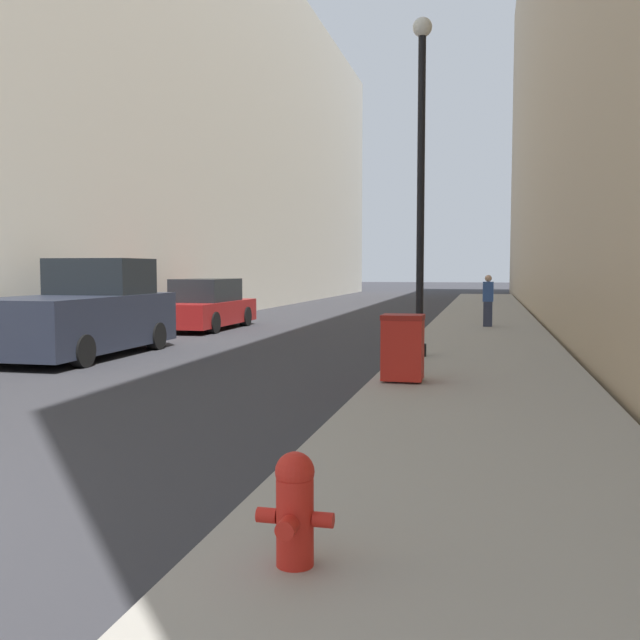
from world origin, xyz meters
The scene contains 8 objects.
sidewalk_right centered at (5.65, 18.00, 0.07)m, with size 3.45×60.00×0.15m.
building_left_glass centered at (-10.53, 26.00, 8.56)m, with size 12.00×60.00×17.12m.
fire_hydrant centered at (4.61, 0.86, 0.50)m, with size 0.46×0.35×0.68m.
trash_bin centered at (4.44, 7.88, 0.68)m, with size 0.64×0.58×1.04m.
lamppost centered at (4.39, 11.16, 3.83)m, with size 0.38×0.38×6.61m.
pickup_truck centered at (-2.85, 10.80, 0.90)m, with size 2.25×5.07×2.12m.
parked_sedan_near centered at (-2.88, 17.87, 0.72)m, with size 1.80×4.76×1.58m.
pedestrian_on_sidewalk centered at (5.73, 19.06, 0.93)m, with size 0.32×0.21×1.56m.
Camera 1 is at (5.68, -3.07, 1.89)m, focal length 40.00 mm.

